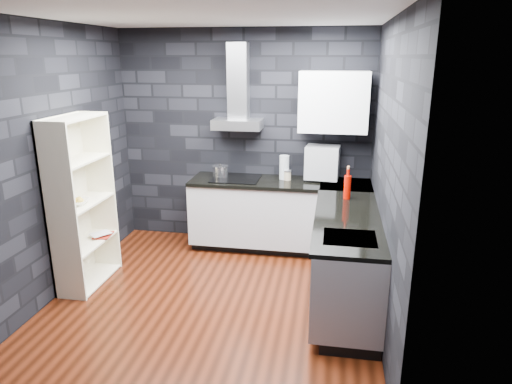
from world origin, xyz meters
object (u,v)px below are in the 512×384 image
(utensil_crock, at_px, (310,175))
(appliance_garage, at_px, (322,162))
(red_bottle, at_px, (347,187))
(bookshelf, at_px, (82,203))
(pot, at_px, (220,171))
(storage_jar, at_px, (287,176))
(fruit_bowl, at_px, (78,202))
(glass_vase, at_px, (284,167))

(utensil_crock, xyz_separation_m, appliance_garage, (0.14, 0.03, 0.16))
(red_bottle, bearing_deg, bookshelf, -167.01)
(utensil_crock, bearing_deg, pot, -178.61)
(appliance_garage, bearing_deg, storage_jar, -166.30)
(storage_jar, xyz_separation_m, fruit_bowl, (-2.01, -1.36, -0.02))
(glass_vase, height_order, storage_jar, glass_vase)
(utensil_crock, distance_m, bookshelf, 2.63)
(pot, xyz_separation_m, glass_vase, (0.80, 0.04, 0.08))
(storage_jar, bearing_deg, pot, 179.63)
(fruit_bowl, bearing_deg, bookshelf, 90.00)
(glass_vase, height_order, utensil_crock, glass_vase)
(pot, height_order, bookshelf, bookshelf)
(storage_jar, relative_size, bookshelf, 0.06)
(pot, distance_m, storage_jar, 0.85)
(appliance_garage, distance_m, red_bottle, 0.78)
(bookshelf, relative_size, fruit_bowl, 8.32)
(utensil_crock, bearing_deg, fruit_bowl, -148.59)
(red_bottle, bearing_deg, utensil_crock, 122.16)
(glass_vase, bearing_deg, utensil_crock, -1.74)
(bookshelf, bearing_deg, fruit_bowl, -100.18)
(fruit_bowl, bearing_deg, storage_jar, 34.13)
(storage_jar, distance_m, bookshelf, 2.38)
(pot, height_order, storage_jar, pot)
(storage_jar, bearing_deg, utensil_crock, 6.80)
(pot, distance_m, red_bottle, 1.69)
(storage_jar, relative_size, fruit_bowl, 0.49)
(red_bottle, relative_size, fruit_bowl, 1.16)
(pot, bearing_deg, fruit_bowl, -130.30)
(glass_vase, height_order, red_bottle, glass_vase)
(fruit_bowl, bearing_deg, pot, 49.70)
(utensil_crock, distance_m, red_bottle, 0.81)
(utensil_crock, height_order, red_bottle, red_bottle)
(utensil_crock, height_order, bookshelf, bookshelf)
(pot, height_order, fruit_bowl, pot)
(pot, height_order, glass_vase, glass_vase)
(glass_vase, distance_m, appliance_garage, 0.47)
(pot, bearing_deg, red_bottle, -22.99)
(glass_vase, distance_m, red_bottle, 1.03)
(pot, distance_m, bookshelf, 1.73)
(pot, xyz_separation_m, bookshelf, (-1.16, -1.28, -0.07))
(glass_vase, xyz_separation_m, appliance_garage, (0.46, 0.02, 0.08))
(appliance_garage, relative_size, fruit_bowl, 1.84)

